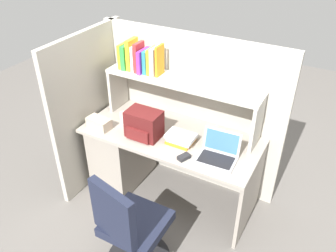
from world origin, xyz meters
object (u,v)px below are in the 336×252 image
backpack (144,124)px  paper_cup (124,118)px  tissue_box (99,123)px  laptop (218,153)px  office_chair (131,233)px  computer_mouse (184,157)px

backpack → paper_cup: (-0.28, 0.09, -0.07)m
backpack → tissue_box: bearing=-168.4°
tissue_box → laptop: bearing=10.4°
tissue_box → office_chair: size_ratio=0.24×
backpack → office_chair: size_ratio=0.32×
paper_cup → office_chair: office_chair is taller
paper_cup → office_chair: (0.60, -0.82, -0.39)m
computer_mouse → office_chair: bearing=-78.7°
backpack → paper_cup: size_ratio=2.77×
backpack → computer_mouse: backpack is taller
laptop → paper_cup: 0.98m
paper_cup → laptop: bearing=-4.3°
backpack → tissue_box: (-0.43, -0.09, -0.07)m
computer_mouse → tissue_box: tissue_box is taller
computer_mouse → paper_cup: (-0.73, 0.22, 0.04)m
tissue_box → office_chair: 1.06m
computer_mouse → paper_cup: 0.77m
backpack → paper_cup: 0.30m
laptop → computer_mouse: laptop is taller
computer_mouse → tissue_box: (-0.88, 0.03, 0.03)m
tissue_box → office_chair: office_chair is taller
computer_mouse → tissue_box: 0.89m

